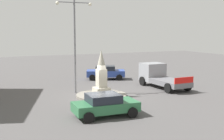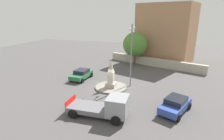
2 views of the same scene
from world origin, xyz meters
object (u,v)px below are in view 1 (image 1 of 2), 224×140
at_px(car_green_approaching, 105,105).
at_px(truck_grey_waiting, 159,76).
at_px(car_blue_near_island, 106,72).
at_px(monument, 101,75).
at_px(streetlamp, 75,36).

relative_size(car_green_approaching, truck_grey_waiting, 0.72).
bearing_deg(car_green_approaching, car_blue_near_island, 65.83).
relative_size(monument, truck_grey_waiting, 0.64).
xyz_separation_m(car_blue_near_island, truck_grey_waiting, (2.77, -5.92, 0.22)).
xyz_separation_m(streetlamp, car_green_approaching, (-0.53, -7.23, -3.98)).
bearing_deg(monument, car_blue_near_island, 63.76).
height_order(car_blue_near_island, truck_grey_waiting, truck_grey_waiting).
distance_m(streetlamp, truck_grey_waiting, 8.75).
bearing_deg(truck_grey_waiting, streetlamp, 175.91).
height_order(monument, streetlamp, streetlamp).
bearing_deg(truck_grey_waiting, monument, -166.15).
bearing_deg(truck_grey_waiting, car_blue_near_island, 115.07).
bearing_deg(monument, truck_grey_waiting, 13.85).
xyz_separation_m(monument, streetlamp, (-1.42, 2.16, 2.97)).
xyz_separation_m(car_green_approaching, truck_grey_waiting, (8.42, 6.67, 0.25)).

